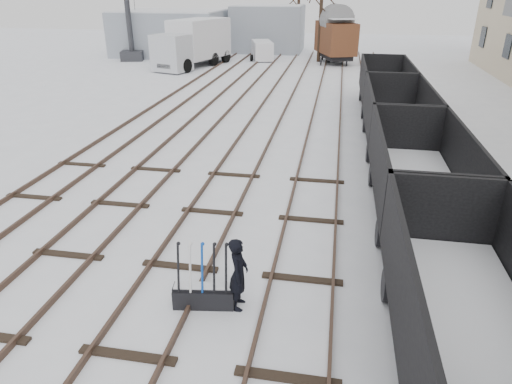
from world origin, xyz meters
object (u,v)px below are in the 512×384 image
Objects in this scene: freight_wagon_a at (470,334)px; lorry at (194,43)px; ground_frame at (204,294)px; worker at (239,274)px; panel_van at (262,50)px; crane at (131,31)px; box_van_wagon at (336,37)px.

freight_wagon_a is 0.73× the size of lorry.
freight_wagon_a is at bearing -20.91° from ground_frame.
worker is 0.41× the size of panel_van.
freight_wagon_a is at bearing -73.40° from crane.
lorry is (-11.54, -4.09, -0.27)m from box_van_wagon.
worker is 31.89m from lorry.
lorry is (-14.57, 31.39, 0.94)m from freight_wagon_a.
ground_frame is 0.27× the size of box_van_wagon.
worker and panel_van have the same top height.
ground_frame is at bearing 167.22° from freight_wagon_a.
ground_frame is 0.93m from worker.
lorry is at bearing 15.31° from worker.
worker is 0.19× the size of lorry.
lorry is 7.16m from crane.
box_van_wagon is 18.23m from crane.
crane is (-18.17, -1.46, 0.34)m from box_van_wagon.
box_van_wagon is 0.57× the size of crane.
freight_wagon_a is at bearing -104.49° from box_van_wagon.
lorry reaches higher than panel_van.
worker is at bearing 163.82° from freight_wagon_a.
freight_wagon_a reaches higher than worker.
box_van_wagon is (1.99, 34.35, 1.91)m from ground_frame.
worker is at bearing -78.01° from crane.
box_van_wagon is 0.64× the size of lorry.
crane reaches higher than ground_frame.
lorry is at bearing 114.89° from freight_wagon_a.
crane is (-11.60, -2.23, 1.68)m from panel_van.
crane is at bearing 108.07° from ground_frame.
lorry is at bearing -179.83° from box_van_wagon.
box_van_wagon is at bearing 37.51° from lorry.
crane reaches higher than worker.
worker is 0.30× the size of box_van_wagon.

